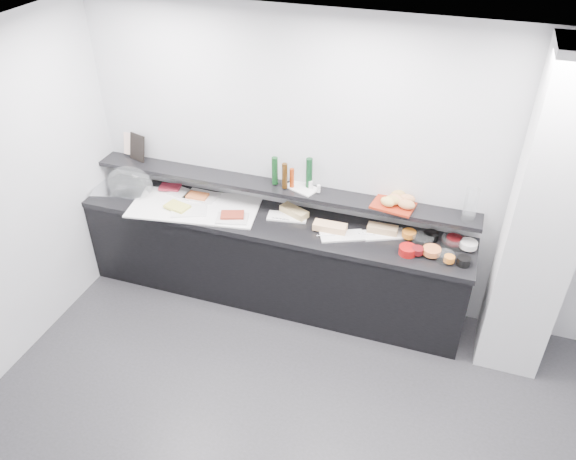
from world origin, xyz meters
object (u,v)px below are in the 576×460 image
(sandwich_plate_mid, at_px, (342,236))
(condiment_tray, at_px, (302,188))
(cloche_base, at_px, (120,190))
(bread_tray, at_px, (393,206))
(framed_print, at_px, (137,147))
(carafe, at_px, (471,205))

(sandwich_plate_mid, height_order, condiment_tray, condiment_tray)
(cloche_base, height_order, bread_tray, bread_tray)
(framed_print, distance_m, carafe, 3.13)
(framed_print, bearing_deg, carafe, 16.10)
(carafe, bearing_deg, cloche_base, -177.14)
(bread_tray, height_order, carafe, carafe)
(bread_tray, bearing_deg, carafe, 6.91)
(sandwich_plate_mid, distance_m, framed_print, 2.18)
(sandwich_plate_mid, bearing_deg, bread_tray, 6.17)
(sandwich_plate_mid, bearing_deg, carafe, -12.79)
(framed_print, relative_size, condiment_tray, 0.91)
(cloche_base, bearing_deg, framed_print, 51.86)
(cloche_base, distance_m, bread_tray, 2.63)
(sandwich_plate_mid, distance_m, bread_tray, 0.51)
(sandwich_plate_mid, xyz_separation_m, framed_print, (-2.13, 0.29, 0.37))
(cloche_base, relative_size, framed_print, 1.90)
(sandwich_plate_mid, height_order, bread_tray, bread_tray)
(bread_tray, bearing_deg, framed_print, -173.01)
(framed_print, bearing_deg, sandwich_plate_mid, 9.85)
(sandwich_plate_mid, distance_m, carafe, 1.09)
(framed_print, bearing_deg, bread_tray, 16.12)
(sandwich_plate_mid, relative_size, framed_print, 1.44)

